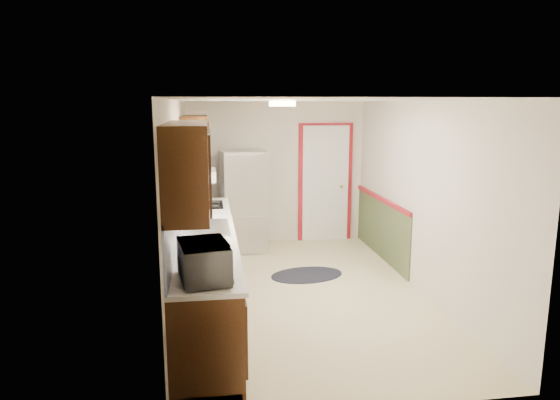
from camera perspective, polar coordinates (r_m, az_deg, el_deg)
name	(u,v)px	position (r m, az deg, el deg)	size (l,w,h in m)	color
room_shell	(304,200)	(6.10, 2.77, 0.00)	(3.20, 5.20, 2.52)	beige
kitchen_run	(203,241)	(5.80, -8.81, -4.66)	(0.63, 4.00, 2.20)	#371D0C
back_wall_trim	(337,192)	(8.50, 6.50, 0.90)	(1.12, 2.30, 2.08)	maroon
ceiling_fixture	(282,104)	(5.75, 0.27, 10.97)	(0.30, 0.30, 0.06)	#FFD88C
microwave	(204,257)	(4.12, -8.63, -6.49)	(0.56, 0.31, 0.38)	white
refrigerator	(243,201)	(8.08, -4.20, -0.09)	(0.74, 0.72, 1.64)	#B7B7BC
rug	(307,275)	(7.06, 3.08, -8.54)	(1.03, 0.66, 0.01)	black
cooktop	(207,205)	(7.15, -8.39, -0.55)	(0.46, 0.55, 0.02)	black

